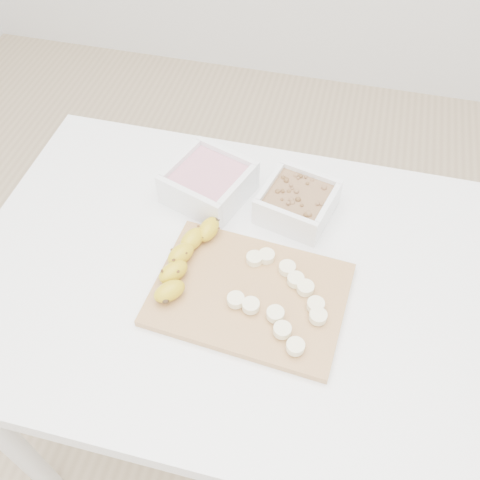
% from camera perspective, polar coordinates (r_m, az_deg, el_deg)
% --- Properties ---
extents(ground, '(3.50, 3.50, 0.00)m').
position_cam_1_polar(ground, '(1.65, -0.27, -18.81)').
color(ground, '#C6AD89').
rests_on(ground, ground).
extents(table, '(1.00, 0.70, 0.75)m').
position_cam_1_polar(table, '(1.06, -0.39, -6.54)').
color(table, white).
rests_on(table, ground).
extents(bowl_yogurt, '(0.19, 0.19, 0.07)m').
position_cam_1_polar(bowl_yogurt, '(1.08, -3.35, 6.19)').
color(bowl_yogurt, white).
rests_on(bowl_yogurt, table).
extents(bowl_granola, '(0.16, 0.16, 0.06)m').
position_cam_1_polar(bowl_granola, '(1.05, 6.13, 4.07)').
color(bowl_granola, white).
rests_on(bowl_granola, table).
extents(cutting_board, '(0.35, 0.26, 0.01)m').
position_cam_1_polar(cutting_board, '(0.94, 1.02, -5.79)').
color(cutting_board, tan).
rests_on(cutting_board, table).
extents(banana, '(0.12, 0.20, 0.03)m').
position_cam_1_polar(banana, '(0.96, -5.86, -2.08)').
color(banana, gold).
rests_on(banana, cutting_board).
extents(banana_slices, '(0.17, 0.20, 0.02)m').
position_cam_1_polar(banana_slices, '(0.92, 4.46, -6.00)').
color(banana_slices, '#FBF2C2').
rests_on(banana_slices, cutting_board).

